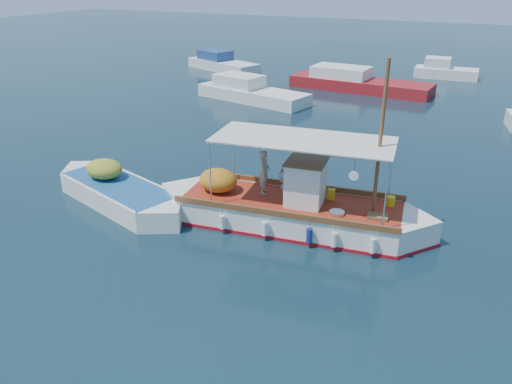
% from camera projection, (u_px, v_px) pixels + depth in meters
% --- Properties ---
extents(ground, '(160.00, 160.00, 0.00)m').
position_uv_depth(ground, '(273.00, 230.00, 16.97)').
color(ground, black).
rests_on(ground, ground).
extents(fishing_caique, '(9.78, 3.50, 6.01)m').
position_uv_depth(fishing_caique, '(289.00, 210.00, 17.17)').
color(fishing_caique, white).
rests_on(fishing_caique, ground).
extents(dinghy, '(6.79, 3.47, 1.74)m').
position_uv_depth(dinghy, '(118.00, 194.00, 18.85)').
color(dinghy, white).
rests_on(dinghy, ground).
extents(bg_boat_nw, '(8.31, 4.10, 1.80)m').
position_uv_depth(bg_boat_nw, '(250.00, 93.00, 33.76)').
color(bg_boat_nw, silver).
rests_on(bg_boat_nw, ground).
extents(bg_boat_n, '(10.47, 3.66, 1.80)m').
position_uv_depth(bg_boat_n, '(356.00, 83.00, 36.67)').
color(bg_boat_n, maroon).
rests_on(bg_boat_n, ground).
extents(bg_boat_far_w, '(7.52, 4.68, 1.80)m').
position_uv_depth(bg_boat_far_w, '(222.00, 64.00, 44.11)').
color(bg_boat_far_w, silver).
rests_on(bg_boat_far_w, ground).
extents(bg_boat_far_n, '(4.96, 2.20, 1.80)m').
position_uv_depth(bg_boat_far_n, '(444.00, 72.00, 40.77)').
color(bg_boat_far_n, silver).
rests_on(bg_boat_far_n, ground).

